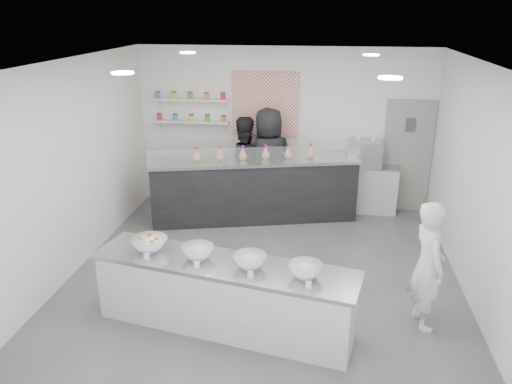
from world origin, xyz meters
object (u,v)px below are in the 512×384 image
prep_counter (224,295)px  staff_left (243,165)px  staff_right (269,161)px  espresso_machine (365,154)px  back_bar (254,190)px  espresso_ledge (364,189)px  woman_prep (428,266)px

prep_counter → staff_left: (-0.40, 3.71, 0.47)m
staff_left → staff_right: staff_right is taller
espresso_machine → staff_left: 2.25m
back_bar → staff_right: staff_right is taller
back_bar → staff_right: size_ratio=1.86×
espresso_ledge → staff_left: (-2.26, -0.24, 0.45)m
staff_right → espresso_machine: bearing=164.4°
prep_counter → staff_right: (0.08, 3.71, 0.56)m
back_bar → espresso_machine: size_ratio=6.04×
back_bar → woman_prep: bearing=-64.0°
espresso_machine → woman_prep: 3.63m
back_bar → espresso_ledge: 2.09m
espresso_machine → woman_prep: (0.53, -3.57, -0.33)m
espresso_machine → woman_prep: woman_prep is taller
espresso_machine → staff_right: bearing=-172.1°
back_bar → woman_prep: 3.81m
prep_counter → espresso_machine: (1.82, 3.96, 0.70)m
espresso_ledge → staff_right: (-1.78, -0.24, 0.54)m
prep_counter → woman_prep: bearing=20.4°
back_bar → staff_left: size_ratio=2.03×
prep_counter → staff_left: 3.76m
espresso_machine → staff_right: size_ratio=0.31×
back_bar → staff_left: bearing=108.2°
woman_prep → staff_left: staff_left is taller
espresso_ledge → staff_right: bearing=-172.2°
back_bar → staff_left: staff_left is taller
prep_counter → woman_prep: size_ratio=1.98×
espresso_ledge → woman_prep: 3.62m
prep_counter → back_bar: size_ratio=0.86×
prep_counter → back_bar: back_bar is taller
espresso_ledge → espresso_machine: (-0.04, 0.00, 0.68)m
espresso_ledge → espresso_machine: bearing=180.0°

